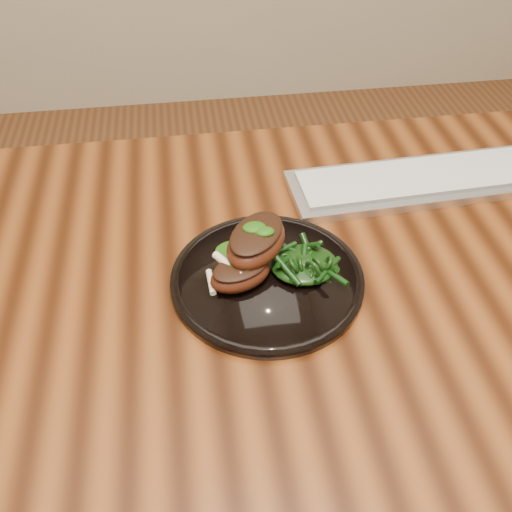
{
  "coord_description": "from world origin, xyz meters",
  "views": [
    {
      "loc": [
        -0.18,
        -0.61,
        1.34
      ],
      "look_at": [
        -0.1,
        -0.01,
        0.78
      ],
      "focal_mm": 40.0,
      "sensor_mm": 36.0,
      "label": 1
    }
  ],
  "objects": [
    {
      "name": "plate",
      "position": [
        -0.08,
        -0.03,
        0.76
      ],
      "size": [
        0.28,
        0.28,
        0.02
      ],
      "color": "black",
      "rests_on": "desk"
    },
    {
      "name": "lamb_chop_back",
      "position": [
        -0.1,
        -0.01,
        0.81
      ],
      "size": [
        0.13,
        0.14,
        0.05
      ],
      "color": "#471B0D",
      "rests_on": "plate"
    },
    {
      "name": "greens_heap",
      "position": [
        -0.03,
        -0.03,
        0.78
      ],
      "size": [
        0.1,
        0.09,
        0.04
      ],
      "color": "black",
      "rests_on": "plate"
    },
    {
      "name": "herb_smear",
      "position": [
        -0.12,
        0.03,
        0.77
      ],
      "size": [
        0.07,
        0.05,
        0.0
      ],
      "primitive_type": "ellipsoid",
      "color": "#103E06",
      "rests_on": "plate"
    },
    {
      "name": "desk",
      "position": [
        0.0,
        0.0,
        0.67
      ],
      "size": [
        1.6,
        0.8,
        0.75
      ],
      "color": "black",
      "rests_on": "ground"
    },
    {
      "name": "lamb_chop_front",
      "position": [
        -0.12,
        -0.04,
        0.79
      ],
      "size": [
        0.11,
        0.09,
        0.04
      ],
      "color": "#471B0D",
      "rests_on": "plate"
    },
    {
      "name": "keyboard",
      "position": [
        0.22,
        0.17,
        0.76
      ],
      "size": [
        0.46,
        0.16,
        0.02
      ],
      "color": "silver",
      "rests_on": "desk"
    }
  ]
}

